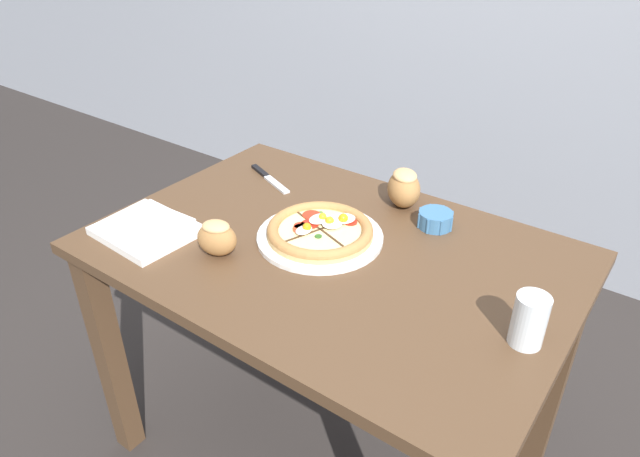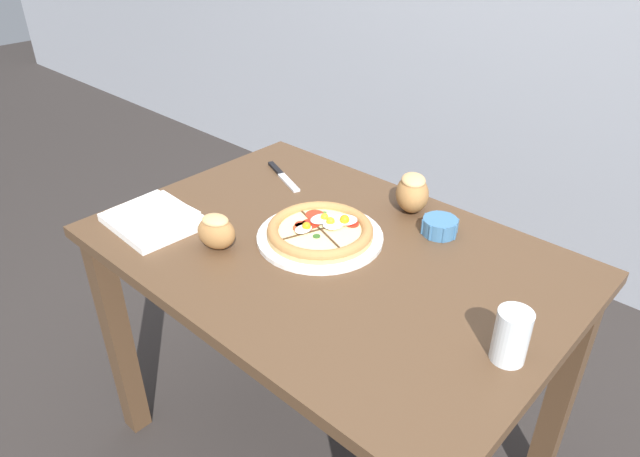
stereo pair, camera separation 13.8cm
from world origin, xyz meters
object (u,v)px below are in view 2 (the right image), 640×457
object	(u,v)px
knife_main	(283,176)
water_glass	(511,339)
dining_table	(328,288)
bread_piece_mid	(412,192)
bread_piece_near	(216,231)
pizza	(320,232)
napkin_folded	(154,218)
ramekin_bowl	(440,226)

from	to	relation	value
knife_main	water_glass	xyz separation A→B (m)	(0.84, -0.25, 0.04)
dining_table	bread_piece_mid	bearing A→B (deg)	82.76
bread_piece_near	knife_main	distance (m)	0.40
bread_piece_mid	knife_main	bearing A→B (deg)	-166.56
water_glass	pizza	bearing A→B (deg)	172.40
napkin_folded	bread_piece_mid	world-z (taller)	bread_piece_mid
ramekin_bowl	water_glass	size ratio (longest dim) A/B	0.87
bread_piece_mid	knife_main	xyz separation A→B (m)	(-0.39, -0.09, -0.05)
bread_piece_mid	pizza	bearing A→B (deg)	-106.34
dining_table	knife_main	size ratio (longest dim) A/B	5.65
water_glass	dining_table	bearing A→B (deg)	173.79
knife_main	water_glass	world-z (taller)	water_glass
pizza	napkin_folded	size ratio (longest dim) A/B	1.30
bread_piece_near	bread_piece_mid	world-z (taller)	bread_piece_mid
bread_piece_near	bread_piece_mid	xyz separation A→B (m)	(0.23, 0.46, 0.01)
pizza	bread_piece_mid	bearing A→B (deg)	73.66
knife_main	dining_table	bearing A→B (deg)	-6.57
napkin_folded	water_glass	distance (m)	0.91
dining_table	ramekin_bowl	xyz separation A→B (m)	(0.16, 0.24, 0.14)
pizza	water_glass	xyz separation A→B (m)	(0.53, -0.07, 0.03)
dining_table	knife_main	distance (m)	0.42
pizza	napkin_folded	xyz separation A→B (m)	(-0.36, -0.23, -0.00)
ramekin_bowl	bread_piece_mid	bearing A→B (deg)	156.70
dining_table	bread_piece_mid	xyz separation A→B (m)	(0.04, 0.29, 0.17)
dining_table	napkin_folded	xyz separation A→B (m)	(-0.40, -0.22, 0.14)
bread_piece_near	water_glass	world-z (taller)	water_glass
napkin_folded	pizza	bearing A→B (deg)	32.99
napkin_folded	bread_piece_mid	size ratio (longest dim) A/B	1.68
ramekin_bowl	bread_piece_mid	xyz separation A→B (m)	(-0.12, 0.05, 0.03)
pizza	bread_piece_near	xyz separation A→B (m)	(-0.16, -0.19, 0.03)
bread_piece_mid	knife_main	size ratio (longest dim) A/B	0.71
pizza	knife_main	size ratio (longest dim) A/B	1.55
ramekin_bowl	bread_piece_near	world-z (taller)	bread_piece_near
napkin_folded	bread_piece_near	xyz separation A→B (m)	(0.21, 0.04, 0.03)
knife_main	water_glass	bearing A→B (deg)	5.64
knife_main	water_glass	size ratio (longest dim) A/B	1.86
ramekin_bowl	knife_main	distance (m)	0.52
napkin_folded	knife_main	world-z (taller)	napkin_folded
pizza	napkin_folded	world-z (taller)	pizza
pizza	ramekin_bowl	world-z (taller)	pizza
pizza	napkin_folded	bearing A→B (deg)	-147.01
pizza	water_glass	size ratio (longest dim) A/B	2.89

